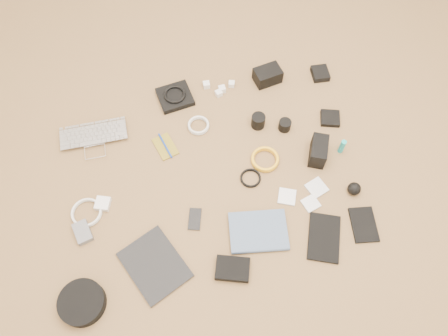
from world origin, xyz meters
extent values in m
cube|color=brown|center=(0.00, 0.00, -0.02)|extent=(4.00, 4.00, 0.04)
imported|color=#B3B3B7|center=(-0.53, 0.31, 0.01)|extent=(0.32, 0.23, 0.02)
cube|color=black|center=(-0.11, 0.48, 0.01)|extent=(0.18, 0.17, 0.03)
torus|color=black|center=(-0.11, 0.48, 0.04)|extent=(0.14, 0.14, 0.01)
cube|color=silver|center=(0.06, 0.52, 0.02)|extent=(0.03, 0.03, 0.03)
cube|color=silver|center=(0.13, 0.47, 0.02)|extent=(0.03, 0.03, 0.03)
cube|color=silver|center=(0.19, 0.49, 0.01)|extent=(0.04, 0.04, 0.03)
cube|color=silver|center=(0.11, 0.45, 0.01)|extent=(0.04, 0.04, 0.03)
cube|color=black|center=(0.37, 0.49, 0.04)|extent=(0.15, 0.11, 0.08)
cube|color=black|center=(0.65, 0.45, 0.02)|extent=(0.09, 0.10, 0.03)
cube|color=olive|center=(-0.21, 0.21, 0.00)|extent=(0.12, 0.15, 0.01)
cylinder|color=#13349C|center=(-0.21, 0.21, 0.01)|extent=(0.04, 0.14, 0.01)
torus|color=silver|center=(-0.03, 0.29, 0.01)|extent=(0.13, 0.13, 0.01)
cylinder|color=black|center=(0.25, 0.23, 0.04)|extent=(0.09, 0.09, 0.07)
cylinder|color=black|center=(0.37, 0.18, 0.03)|extent=(0.07, 0.07, 0.05)
cube|color=black|center=(0.61, 0.18, 0.01)|extent=(0.11, 0.11, 0.02)
cube|color=silver|center=(-0.53, -0.02, 0.01)|extent=(0.08, 0.08, 0.03)
torus|color=silver|center=(-0.60, -0.04, 0.01)|extent=(0.17, 0.17, 0.01)
torus|color=black|center=(0.14, -0.05, 0.00)|extent=(0.11, 0.11, 0.01)
torus|color=gold|center=(0.23, 0.03, 0.01)|extent=(0.13, 0.13, 0.01)
cube|color=black|center=(0.47, 0.00, 0.05)|extent=(0.12, 0.15, 0.10)
cylinder|color=teal|center=(0.59, 0.00, 0.04)|extent=(0.03, 0.03, 0.08)
cube|color=slate|center=(-0.62, -0.13, 0.01)|extent=(0.08, 0.11, 0.03)
cube|color=black|center=(-0.35, -0.34, 0.01)|extent=(0.30, 0.33, 0.01)
cube|color=black|center=(-0.15, -0.18, 0.00)|extent=(0.08, 0.11, 0.01)
cube|color=silver|center=(0.28, -0.17, 0.01)|extent=(0.10, 0.10, 0.01)
cube|color=silver|center=(0.37, -0.23, 0.00)|extent=(0.08, 0.08, 0.01)
cube|color=silver|center=(0.42, -0.16, 0.01)|extent=(0.10, 0.10, 0.01)
sphere|color=black|center=(0.57, -0.21, 0.03)|extent=(0.07, 0.07, 0.06)
cylinder|color=black|center=(-0.65, -0.43, 0.03)|extent=(0.22, 0.22, 0.05)
cube|color=black|center=(-0.04, -0.43, 0.02)|extent=(0.16, 0.14, 0.03)
imported|color=#475A78|center=(0.09, -0.39, 0.01)|extent=(0.27, 0.22, 0.02)
cube|color=black|center=(0.37, -0.39, 0.01)|extent=(0.20, 0.25, 0.02)
cube|color=black|center=(0.56, -0.38, 0.01)|extent=(0.13, 0.17, 0.01)
camera|label=1|loc=(-0.18, -0.87, 1.79)|focal=35.00mm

